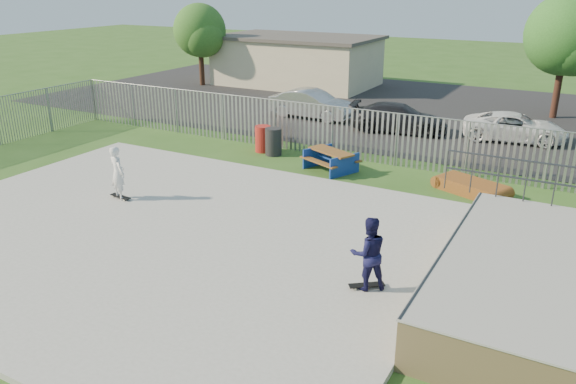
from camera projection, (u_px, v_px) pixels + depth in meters
The scene contains 19 objects.
ground at pixel (161, 234), 15.40m from camera, with size 120.00×120.00×0.00m, color #30581E.
concrete_slab at pixel (161, 232), 15.38m from camera, with size 15.00×12.00×0.15m, color #9E9F99.
quarter_pipe at pixel (542, 283), 11.77m from camera, with size 5.50×7.05×2.19m.
fence at pixel (276, 161), 18.36m from camera, with size 26.04×16.02×2.00m.
picnic_table at pixel (331, 160), 20.49m from camera, with size 2.23×2.07×0.75m.
funbox at pixel (471, 187), 18.32m from camera, with size 2.31×1.74×0.41m.
trash_bin_red at pixel (263, 139), 22.74m from camera, with size 0.64×0.64×1.06m, color #A11F18.
trash_bin_grey at pixel (273, 142), 22.28m from camera, with size 0.65×0.65×1.09m, color black.
parking_lot at pixel (391, 107), 30.98m from camera, with size 40.00×18.00×0.02m, color black.
car_silver at pixel (312, 104), 28.25m from camera, with size 1.50×4.31×1.42m, color #B5B5BA.
car_dark at pixel (399, 118), 25.67m from camera, with size 1.80×4.42×1.28m, color black.
car_white at pixel (515, 127), 24.23m from camera, with size 1.98×4.30×1.19m, color white.
building at pixel (297, 60), 37.32m from camera, with size 10.40×6.40×3.20m.
tree_left at pixel (200, 31), 36.43m from camera, with size 3.41×3.41×5.27m.
tree_mid at pixel (566, 35), 27.16m from camera, with size 3.95×3.95×6.10m.
skateboard_a at pixel (367, 286), 12.40m from camera, with size 0.76×0.64×0.08m.
skateboard_b at pixel (120, 197), 17.53m from camera, with size 0.82×0.31×0.08m.
skater_navy at pixel (368, 253), 12.12m from camera, with size 0.82×0.64×1.68m, color #13143E.
skater_white at pixel (118, 173), 17.24m from camera, with size 0.61×0.40×1.68m, color white.
Camera 1 is at (9.81, -10.60, 6.49)m, focal length 35.00 mm.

